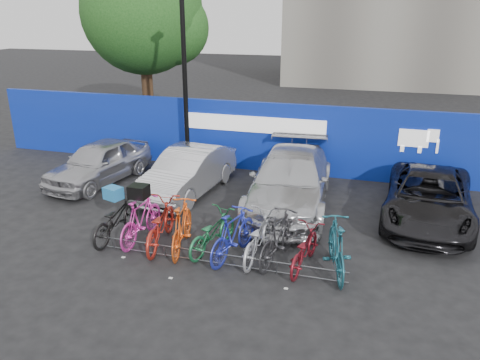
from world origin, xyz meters
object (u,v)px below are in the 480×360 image
at_px(car_1, 188,172).
at_px(bike_8, 304,249).
at_px(bike_rack, 219,259).
at_px(lamppost, 185,75).
at_px(bike_0, 116,218).
at_px(bike_5, 233,235).
at_px(bike_4, 212,232).
at_px(bike_1, 141,219).
at_px(car_0, 99,162).
at_px(bike_2, 160,224).
at_px(car_3, 429,197).
at_px(bike_3, 182,226).
at_px(bike_9, 337,247).
at_px(car_2, 290,180).
at_px(bike_6, 258,237).
at_px(bike_7, 278,237).
at_px(tree, 148,16).

bearing_deg(car_1, bike_8, -33.59).
bearing_deg(bike_rack, lamppost, 118.07).
relative_size(bike_0, bike_5, 1.03).
distance_m(bike_4, bike_5, 0.60).
bearing_deg(bike_1, bike_4, -176.82).
bearing_deg(car_1, car_0, -175.15).
height_order(bike_2, bike_8, bike_2).
distance_m(bike_rack, car_3, 5.96).
relative_size(lamppost, bike_3, 3.12).
xyz_separation_m(bike_rack, bike_3, (-1.06, 0.46, 0.43)).
relative_size(lamppost, bike_2, 2.97).
xyz_separation_m(bike_1, bike_5, (2.38, -0.17, 0.01)).
distance_m(bike_rack, bike_1, 2.29).
height_order(bike_4, bike_9, bike_9).
bearing_deg(car_2, bike_2, -131.48).
relative_size(car_0, bike_1, 2.13).
bearing_deg(bike_1, bike_8, -179.29).
xyz_separation_m(bike_8, bike_9, (0.68, 0.00, 0.14)).
distance_m(car_3, bike_6, 5.01).
height_order(car_1, bike_7, car_1).
bearing_deg(lamppost, bike_0, -86.27).
bearing_deg(bike_rack, bike_8, 13.70).
xyz_separation_m(bike_rack, car_0, (-5.43, 3.94, 0.52)).
relative_size(tree, bike_9, 3.92).
xyz_separation_m(bike_rack, bike_4, (-0.37, 0.60, 0.31)).
xyz_separation_m(bike_5, bike_6, (0.53, 0.16, -0.06)).
xyz_separation_m(bike_6, bike_9, (1.75, -0.15, 0.08)).
relative_size(bike_1, bike_5, 0.99).
xyz_separation_m(car_2, car_3, (3.70, 0.06, -0.12)).
height_order(car_0, bike_2, car_0).
distance_m(car_3, bike_1, 7.46).
distance_m(bike_6, bike_9, 1.76).
distance_m(tree, bike_rack, 13.55).
bearing_deg(bike_8, car_0, -17.17).
xyz_separation_m(tree, bike_7, (7.97, -10.10, -4.49)).
bearing_deg(car_0, bike_9, -14.77).
relative_size(car_2, bike_7, 2.74).
xyz_separation_m(bike_1, bike_6, (2.91, -0.01, -0.05)).
xyz_separation_m(bike_4, bike_9, (2.85, -0.16, 0.13)).
height_order(car_2, bike_0, car_2).
relative_size(bike_4, bike_9, 0.90).
distance_m(car_3, bike_5, 5.52).
distance_m(bike_3, bike_8, 2.86).
height_order(tree, bike_rack, tree).
xyz_separation_m(bike_5, bike_9, (2.28, 0.01, 0.03)).
distance_m(car_3, bike_8, 4.37).
bearing_deg(bike_3, bike_9, 169.26).
bearing_deg(bike_4, bike_5, 177.78).
relative_size(car_2, bike_5, 2.79).
height_order(bike_rack, bike_3, bike_3).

